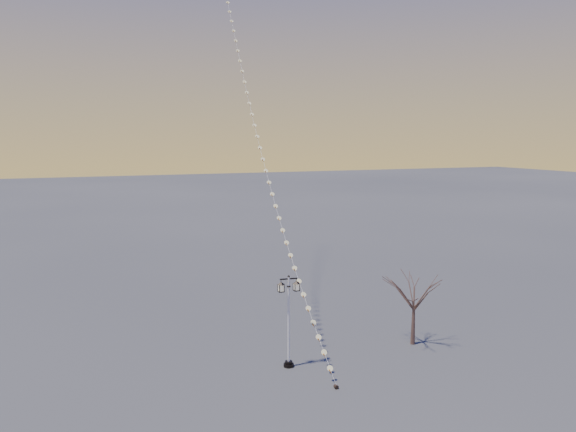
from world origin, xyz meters
TOP-DOWN VIEW (x-y plane):
  - ground at (0.00, 0.00)m, footprint 300.00×300.00m
  - street_lamp at (0.02, 2.22)m, footprint 1.20×0.53m
  - bare_tree at (7.60, 2.45)m, footprint 2.47×2.47m
  - kite_train at (2.51, 14.42)m, footprint 3.32×31.12m

SIDE VIEW (x-z plane):
  - ground at x=0.00m, z-range 0.00..0.00m
  - street_lamp at x=0.02m, z-range 0.25..4.99m
  - bare_tree at x=7.60m, z-range 0.80..4.90m
  - kite_train at x=2.51m, z-range -0.11..28.80m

